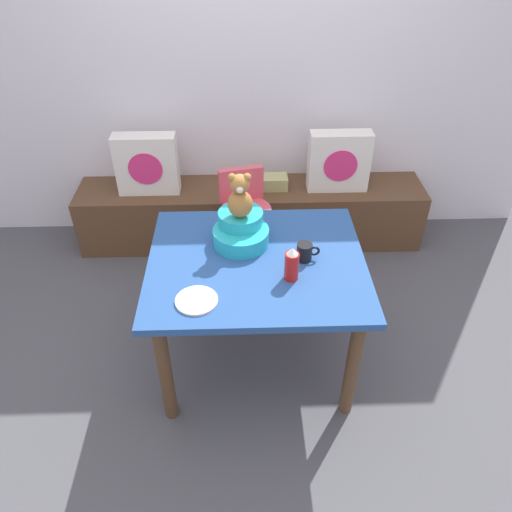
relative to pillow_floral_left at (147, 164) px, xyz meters
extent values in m
plane|color=#4C4C51|center=(0.75, -1.21, -0.68)|extent=(8.00, 8.00, 0.00)
cube|color=silver|center=(0.75, 0.29, 0.62)|extent=(4.40, 0.10, 2.60)
cube|color=brown|center=(0.75, 0.02, -0.45)|extent=(2.60, 0.44, 0.46)
cube|color=white|center=(0.00, 0.00, 0.00)|extent=(0.44, 0.14, 0.44)
cylinder|color=#E02D72|center=(0.00, -0.07, 0.00)|extent=(0.24, 0.01, 0.24)
cube|color=white|center=(1.38, 0.00, 0.00)|extent=(0.44, 0.14, 0.44)
cylinder|color=#E02D72|center=(1.38, -0.07, 0.00)|extent=(0.24, 0.01, 0.24)
cube|color=tan|center=(0.92, 0.02, -0.17)|extent=(0.20, 0.14, 0.10)
cube|color=#264C8C|center=(0.75, -1.21, 0.04)|extent=(1.12, 0.96, 0.04)
cylinder|color=brown|center=(0.27, -1.60, -0.33)|extent=(0.07, 0.07, 0.70)
cylinder|color=brown|center=(1.22, -1.60, -0.33)|extent=(0.07, 0.07, 0.70)
cylinder|color=brown|center=(0.27, -0.82, -0.33)|extent=(0.07, 0.07, 0.70)
cylinder|color=brown|center=(1.22, -0.82, -0.33)|extent=(0.07, 0.07, 0.70)
cylinder|color=#D84C59|center=(0.70, -0.43, -0.17)|extent=(0.34, 0.34, 0.10)
cube|color=#D84C59|center=(0.67, -0.29, -0.01)|extent=(0.30, 0.11, 0.24)
cube|color=white|center=(0.74, -0.60, -0.10)|extent=(0.34, 0.26, 0.02)
cylinder|color=silver|center=(0.56, -0.57, -0.45)|extent=(0.03, 0.03, 0.46)
cylinder|color=silver|center=(0.84, -0.57, -0.45)|extent=(0.03, 0.03, 0.46)
cylinder|color=silver|center=(0.56, -0.29, -0.45)|extent=(0.03, 0.03, 0.46)
cylinder|color=silver|center=(0.84, -0.29, -0.45)|extent=(0.03, 0.03, 0.46)
cylinder|color=#22ABB8|center=(0.67, -1.06, 0.10)|extent=(0.30, 0.30, 0.09)
cylinder|color=#22ABB8|center=(0.67, -1.00, 0.18)|extent=(0.24, 0.24, 0.07)
ellipsoid|color=#A46F35|center=(0.67, -1.04, 0.29)|extent=(0.13, 0.11, 0.15)
sphere|color=#A46F35|center=(0.67, -1.04, 0.41)|extent=(0.10, 0.10, 0.10)
sphere|color=beige|center=(0.67, -1.08, 0.40)|extent=(0.04, 0.04, 0.04)
sphere|color=#A46F35|center=(0.63, -1.04, 0.45)|extent=(0.04, 0.04, 0.04)
sphere|color=#A46F35|center=(0.70, -1.04, 0.45)|extent=(0.04, 0.04, 0.04)
cylinder|color=red|center=(0.91, -1.36, 0.13)|extent=(0.07, 0.07, 0.15)
cone|color=white|center=(0.91, -1.36, 0.23)|extent=(0.06, 0.06, 0.03)
cylinder|color=black|center=(0.99, -1.20, 0.11)|extent=(0.08, 0.08, 0.09)
torus|color=black|center=(1.04, -1.20, 0.11)|extent=(0.06, 0.01, 0.06)
cylinder|color=white|center=(0.46, -1.51, 0.07)|extent=(0.20, 0.20, 0.01)
camera|label=1|loc=(0.68, -3.18, 1.62)|focal=34.31mm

